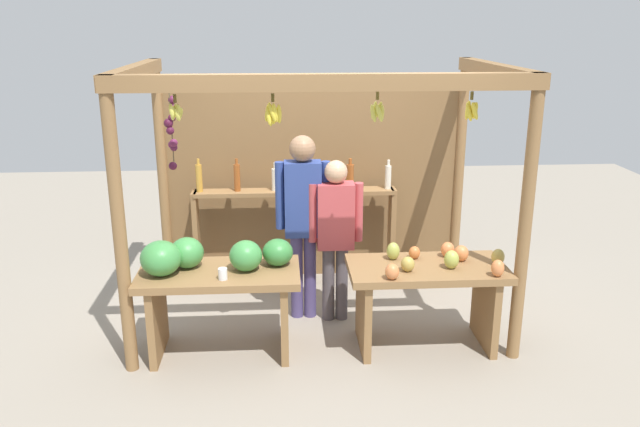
{
  "coord_description": "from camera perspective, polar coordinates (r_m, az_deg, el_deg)",
  "views": [
    {
      "loc": [
        -0.34,
        -5.44,
        2.63
      ],
      "look_at": [
        0.0,
        -0.18,
        1.02
      ],
      "focal_mm": 35.82,
      "sensor_mm": 36.0,
      "label": 1
    }
  ],
  "objects": [
    {
      "name": "vendor_man",
      "position": [
        5.61,
        -1.54,
        0.28
      ],
      "size": [
        0.48,
        0.23,
        1.68
      ],
      "rotation": [
        0.0,
        0.0,
        -0.11
      ],
      "color": "#4E437A",
      "rests_on": "ground"
    },
    {
      "name": "fruit_counter_left",
      "position": [
        5.18,
        -9.43,
        -5.61
      ],
      "size": [
        1.28,
        0.64,
        0.99
      ],
      "color": "olive",
      "rests_on": "ground"
    },
    {
      "name": "bottle_shelf_unit",
      "position": [
        6.41,
        -2.26,
        0.28
      ],
      "size": [
        2.03,
        0.22,
        1.33
      ],
      "color": "olive",
      "rests_on": "ground"
    },
    {
      "name": "ground_plane",
      "position": [
        6.05,
        -0.11,
        -8.75
      ],
      "size": [
        12.0,
        12.0,
        0.0
      ],
      "primitive_type": "plane",
      "color": "gray",
      "rests_on": "ground"
    },
    {
      "name": "market_stall",
      "position": [
        6.02,
        -0.43,
        4.46
      ],
      "size": [
        3.17,
        1.96,
        2.27
      ],
      "color": "olive",
      "rests_on": "ground"
    },
    {
      "name": "vendor_woman",
      "position": [
        5.6,
        1.39,
        -1.27
      ],
      "size": [
        0.48,
        0.2,
        1.48
      ],
      "rotation": [
        0.0,
        0.0,
        -0.01
      ],
      "color": "#524B52",
      "rests_on": "ground"
    },
    {
      "name": "fruit_counter_right",
      "position": [
        5.32,
        9.62,
        -6.28
      ],
      "size": [
        1.29,
        0.65,
        0.87
      ],
      "color": "olive",
      "rests_on": "ground"
    }
  ]
}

